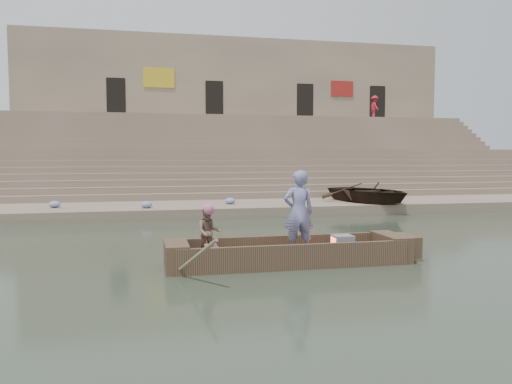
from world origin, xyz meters
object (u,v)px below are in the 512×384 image
object	(u,v)px
main_rowboat	(289,259)
beached_rowboat	(369,192)
standing_man	(299,212)
rowing_man	(209,232)
pedestrian	(375,107)
television	(342,244)

from	to	relation	value
main_rowboat	beached_rowboat	bearing A→B (deg)	55.97
standing_man	rowing_man	xyz separation A→B (m)	(-2.06, 0.10, -0.40)
rowing_man	beached_rowboat	size ratio (longest dim) A/B	0.26
pedestrian	standing_man	bearing A→B (deg)	153.12
standing_man	pedestrian	size ratio (longest dim) A/B	1.17
main_rowboat	rowing_man	xyz separation A→B (m)	(-1.83, 0.10, 0.67)
beached_rowboat	pedestrian	bearing A→B (deg)	44.15
main_rowboat	rowing_man	distance (m)	1.95
standing_man	television	bearing A→B (deg)	-177.83
beached_rowboat	standing_man	bearing A→B (deg)	-142.75
beached_rowboat	television	bearing A→B (deg)	-137.99
standing_man	rowing_man	world-z (taller)	standing_man
main_rowboat	standing_man	world-z (taller)	standing_man
rowing_man	beached_rowboat	xyz separation A→B (m)	(8.25, 9.41, 0.06)
television	beached_rowboat	distance (m)	10.80
main_rowboat	beached_rowboat	xyz separation A→B (m)	(6.42, 9.50, 0.73)
television	pedestrian	distance (m)	27.35
main_rowboat	television	size ratio (longest dim) A/B	10.87
pedestrian	rowing_man	bearing A→B (deg)	149.36
main_rowboat	beached_rowboat	world-z (taller)	beached_rowboat
standing_man	pedestrian	xyz separation A→B (m)	(13.23, 23.86, 4.84)
beached_rowboat	pedestrian	distance (m)	16.80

